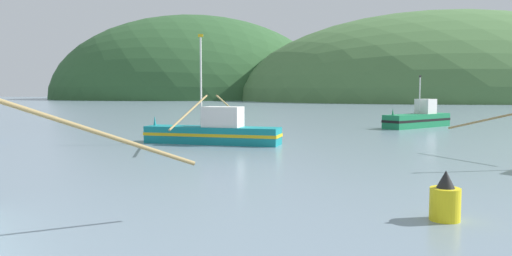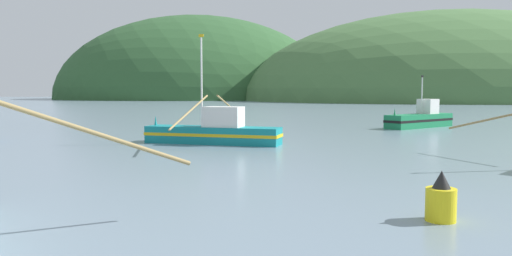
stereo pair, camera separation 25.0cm
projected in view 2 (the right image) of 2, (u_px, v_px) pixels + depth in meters
hill_mid_right at (445, 100)px, 185.28m from camera, size 160.89×128.71×67.91m
hill_mid_left at (198, 99)px, 218.89m from camera, size 128.28×102.62×75.96m
hill_far_right at (432, 98)px, 246.98m from camera, size 122.15×97.72×87.34m
fishing_boat_teal at (215, 131)px, 32.30m from camera, size 9.64×12.53×7.52m
fishing_boat_green at (420, 119)px, 46.68m from camera, size 8.58×6.49×5.19m
channel_buoy at (441, 200)px, 13.11m from camera, size 0.84×0.84×1.43m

